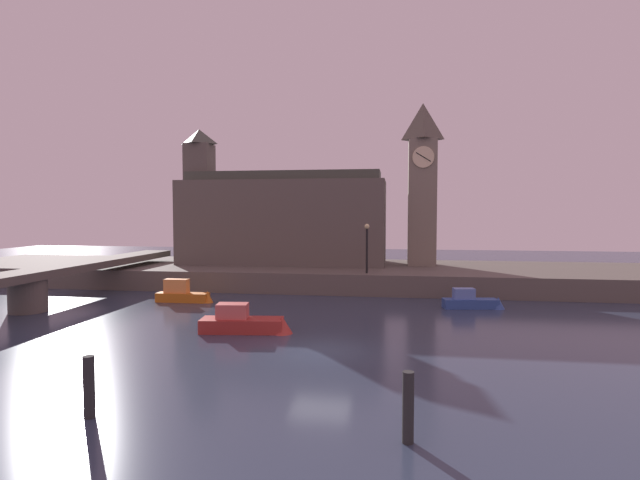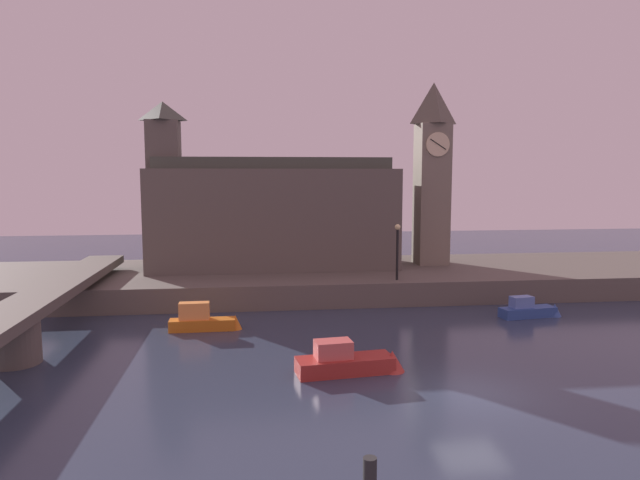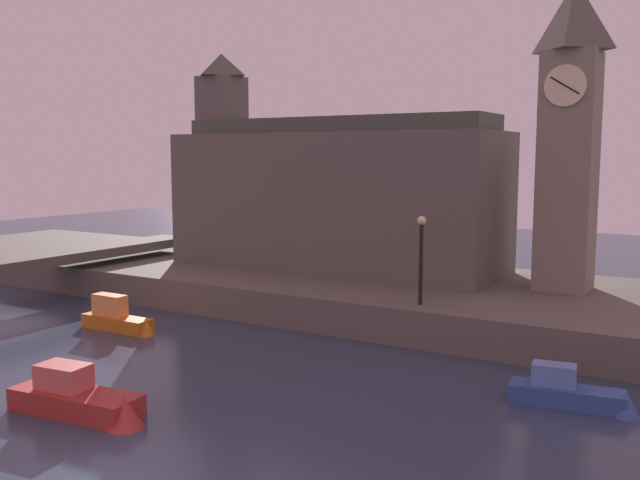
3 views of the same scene
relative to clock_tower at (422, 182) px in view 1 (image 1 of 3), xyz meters
name	(u,v)px [view 1 (image 1 of 3)]	position (x,y,z in m)	size (l,w,h in m)	color
ground_plane	(320,351)	(-5.17, -21.37, -8.34)	(120.00, 120.00, 0.00)	#2D384C
far_embankment	(357,275)	(-5.17, -1.37, -7.59)	(70.00, 12.00, 1.50)	#5B544C
clock_tower	(422,182)	(0.00, 0.00, 0.00)	(2.46, 2.50, 13.20)	slate
parliament_hall	(278,218)	(-12.11, 0.11, -2.96)	(17.36, 6.21, 11.58)	#5B544C
bridge_span	(27,282)	(-23.39, -15.75, -6.58)	(2.33, 28.64, 2.42)	#5B544C
streetlamp	(367,242)	(-4.13, -6.19, -4.61)	(0.36, 0.36, 3.53)	black
mooring_post_left	(89,387)	(-10.63, -29.07, -7.45)	(0.32, 0.32, 1.78)	#292929
mooring_post_right	(408,407)	(-1.73, -29.29, -7.42)	(0.30, 0.30, 1.83)	#292929
boat_dinghy_red	(250,323)	(-9.08, -18.54, -7.88)	(4.72, 1.80, 1.52)	maroon
boat_tour_blue	(475,302)	(2.71, -10.55, -7.94)	(3.82, 1.46, 1.30)	#2D4C93
boat_patrol_orange	(185,294)	(-15.65, -11.18, -7.84)	(3.82, 0.94, 1.59)	orange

